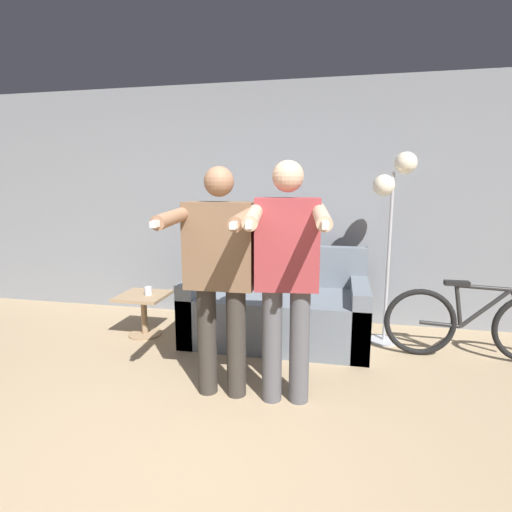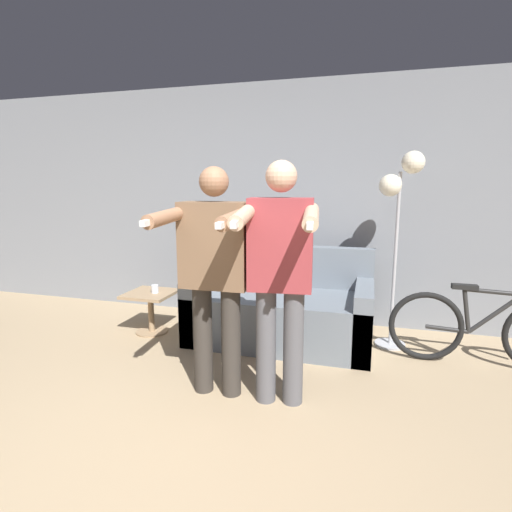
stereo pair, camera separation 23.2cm
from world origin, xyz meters
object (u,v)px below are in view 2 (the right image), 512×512
object	(u,v)px
floor_lamp	(400,196)
bicycle	(483,329)
side_table	(151,303)
person_left	(215,266)
cat	(283,237)
person_right	(280,269)
couch	(281,311)
cup	(155,289)

from	to	relation	value
floor_lamp	bicycle	world-z (taller)	floor_lamp
side_table	floor_lamp	bearing A→B (deg)	7.72
floor_lamp	bicycle	xyz separation A→B (m)	(0.70, -0.26, -1.09)
person_left	cat	distance (m)	1.49
person_left	cat	xyz separation A→B (m)	(0.17, 1.48, 0.03)
person_left	side_table	xyz separation A→B (m)	(-1.10, 0.96, -0.64)
person_right	floor_lamp	bearing A→B (deg)	50.86
couch	bicycle	world-z (taller)	couch
cup	person_left	bearing A→B (deg)	-42.65
cup	bicycle	bearing A→B (deg)	1.23
cup	person_right	bearing A→B (deg)	-32.49
cat	floor_lamp	xyz separation A→B (m)	(1.11, -0.19, 0.43)
couch	bicycle	distance (m)	1.76
couch	cup	xyz separation A→B (m)	(-1.27, -0.18, 0.17)
person_right	bicycle	size ratio (longest dim) A/B	1.11
cat	cup	xyz separation A→B (m)	(-1.22, -0.52, -0.52)
side_table	bicycle	bearing A→B (deg)	1.18
bicycle	floor_lamp	bearing A→B (deg)	159.79
side_table	bicycle	size ratio (longest dim) A/B	0.31
person_left	bicycle	world-z (taller)	person_left
couch	cup	distance (m)	1.30
person_left	cup	size ratio (longest dim) A/B	20.02
cat	bicycle	bearing A→B (deg)	-14.08
person_left	cup	distance (m)	1.50
bicycle	side_table	bearing A→B (deg)	-178.82
cat	bicycle	xyz separation A→B (m)	(1.81, -0.45, -0.66)
side_table	cup	world-z (taller)	cup
cat	floor_lamp	bearing A→B (deg)	-9.99
couch	cat	world-z (taller)	cat
couch	cat	size ratio (longest dim) A/B	4.33
person_left	bicycle	xyz separation A→B (m)	(1.98, 1.03, -0.63)
side_table	bicycle	distance (m)	3.08
person_left	person_right	size ratio (longest dim) A/B	0.98
floor_lamp	side_table	distance (m)	2.64
bicycle	person_right	bearing A→B (deg)	-145.78
cat	side_table	world-z (taller)	cat
bicycle	person_left	bearing A→B (deg)	-152.58
person_right	bicycle	world-z (taller)	person_right
person_right	couch	bearing A→B (deg)	94.84
person_right	side_table	xyz separation A→B (m)	(-1.57, 0.96, -0.65)
floor_lamp	cup	xyz separation A→B (m)	(-2.32, -0.32, -0.94)
cup	bicycle	world-z (taller)	bicycle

